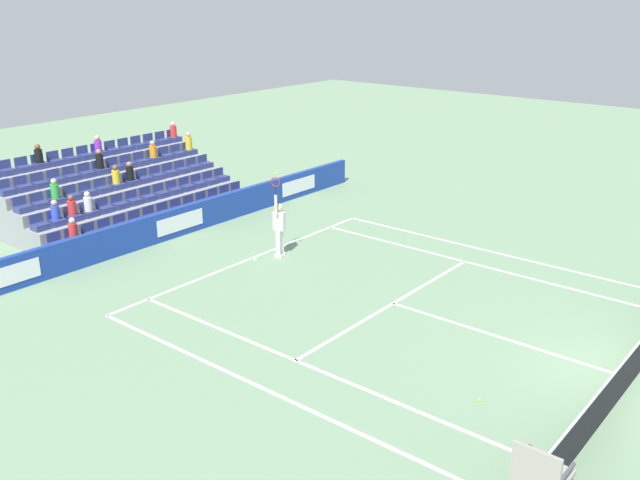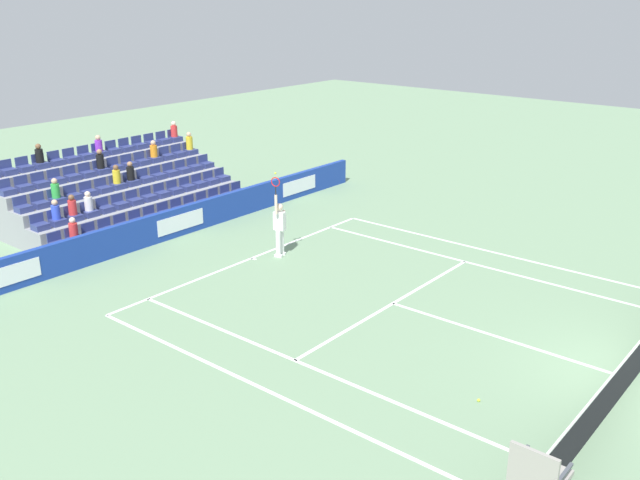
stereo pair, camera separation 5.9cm
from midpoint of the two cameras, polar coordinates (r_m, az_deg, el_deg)
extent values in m
plane|color=gray|center=(17.35, 24.21, -10.36)|extent=(80.00, 80.00, 0.00)
cube|color=white|center=(22.79, -5.52, -1.48)|extent=(10.97, 0.10, 0.01)
cube|color=white|center=(19.58, 6.04, -5.14)|extent=(8.23, 0.10, 0.01)
cube|color=white|center=(18.22, 14.52, -7.68)|extent=(0.10, 6.40, 0.01)
cube|color=white|center=(16.39, -0.73, -10.26)|extent=(0.10, 11.89, 0.01)
cube|color=white|center=(22.69, 12.77, -1.99)|extent=(0.10, 11.89, 0.01)
cube|color=white|center=(15.51, -4.07, -12.18)|extent=(0.10, 11.89, 0.01)
cube|color=white|center=(23.86, 14.28, -1.04)|extent=(0.10, 11.89, 0.01)
cube|color=white|center=(22.72, -5.34, -1.54)|extent=(0.10, 0.20, 0.01)
cube|color=#193899|center=(25.13, -11.35, 1.48)|extent=(19.07, 0.20, 1.03)
cube|color=white|center=(29.29, -1.62, 4.45)|extent=(2.03, 0.01, 0.57)
cube|color=white|center=(25.05, -11.19, 1.43)|extent=(2.03, 0.01, 0.57)
cube|color=white|center=(21.85, -24.04, -2.68)|extent=(2.03, 0.01, 0.57)
cube|color=black|center=(17.14, 24.43, -9.02)|extent=(11.77, 0.02, 0.92)
cube|color=white|center=(16.93, 24.65, -7.58)|extent=(11.77, 0.04, 0.04)
cylinder|color=white|center=(22.89, -3.07, -0.13)|extent=(0.16, 0.16, 0.90)
cylinder|color=white|center=(22.69, -3.34, -0.31)|extent=(0.16, 0.16, 0.90)
cube|color=white|center=(23.03, -3.05, -1.09)|extent=(0.19, 0.28, 0.08)
cube|color=white|center=(22.83, -3.32, -1.28)|extent=(0.19, 0.28, 0.08)
cube|color=white|center=(22.54, -3.24, 1.57)|extent=(0.31, 0.41, 0.60)
sphere|color=beige|center=(22.41, -3.26, 2.69)|extent=(0.24, 0.24, 0.24)
cylinder|color=beige|center=(22.18, -3.52, 2.91)|extent=(0.09, 0.09, 0.62)
cylinder|color=beige|center=(22.70, -2.87, 1.76)|extent=(0.09, 0.09, 0.56)
cylinder|color=black|center=(22.05, -3.55, 4.03)|extent=(0.04, 0.04, 0.28)
torus|color=red|center=(21.98, -3.56, 4.73)|extent=(0.11, 0.31, 0.31)
sphere|color=#D1E533|center=(21.91, -3.58, 5.44)|extent=(0.07, 0.07, 0.07)
cube|color=gray|center=(10.83, 17.65, -17.76)|extent=(0.70, 0.70, 0.08)
cube|color=gray|center=(10.40, 17.12, -17.28)|extent=(0.06, 0.70, 0.55)
cube|color=#474C54|center=(10.81, 16.12, -16.47)|extent=(0.56, 0.05, 0.04)
cube|color=#474C54|center=(10.65, 19.41, -17.50)|extent=(0.56, 0.05, 0.04)
cube|color=gray|center=(26.03, -12.82, 1.30)|extent=(8.68, 0.95, 0.42)
cube|color=navy|center=(28.45, -6.51, 3.88)|extent=(0.48, 0.44, 0.20)
cube|color=navy|center=(28.53, -6.81, 4.43)|extent=(0.48, 0.04, 0.30)
cube|color=navy|center=(28.04, -7.41, 3.61)|extent=(0.48, 0.44, 0.20)
cube|color=navy|center=(28.12, -7.72, 4.17)|extent=(0.48, 0.04, 0.30)
cube|color=navy|center=(27.64, -8.35, 3.33)|extent=(0.48, 0.44, 0.20)
cube|color=navy|center=(27.72, -8.65, 3.90)|extent=(0.48, 0.04, 0.30)
cube|color=navy|center=(27.25, -9.30, 3.04)|extent=(0.48, 0.44, 0.20)
cube|color=navy|center=(27.32, -9.61, 3.61)|extent=(0.48, 0.04, 0.30)
cube|color=navy|center=(26.86, -10.29, 2.74)|extent=(0.48, 0.44, 0.20)
cube|color=navy|center=(26.94, -10.60, 3.32)|extent=(0.48, 0.04, 0.30)
cube|color=navy|center=(26.48, -11.30, 2.43)|extent=(0.48, 0.44, 0.20)
cube|color=navy|center=(26.56, -11.61, 3.02)|extent=(0.48, 0.04, 0.30)
cube|color=navy|center=(26.12, -12.34, 2.11)|extent=(0.48, 0.44, 0.20)
cube|color=navy|center=(26.20, -12.66, 2.71)|extent=(0.48, 0.04, 0.30)
cube|color=navy|center=(25.76, -13.41, 1.78)|extent=(0.48, 0.44, 0.20)
cube|color=navy|center=(25.84, -13.73, 2.40)|extent=(0.48, 0.04, 0.30)
cube|color=navy|center=(25.41, -14.51, 1.45)|extent=(0.48, 0.44, 0.20)
cube|color=navy|center=(25.49, -14.83, 2.07)|extent=(0.48, 0.04, 0.30)
cube|color=navy|center=(25.07, -15.64, 1.10)|extent=(0.48, 0.44, 0.20)
cube|color=navy|center=(25.16, -15.96, 1.73)|extent=(0.48, 0.04, 0.30)
cube|color=navy|center=(24.75, -16.80, 0.74)|extent=(0.48, 0.44, 0.20)
cube|color=navy|center=(24.83, -17.12, 1.38)|extent=(0.48, 0.04, 0.30)
cube|color=navy|center=(24.43, -17.99, 0.37)|extent=(0.48, 0.44, 0.20)
cube|color=navy|center=(24.52, -18.30, 1.02)|extent=(0.48, 0.04, 0.30)
cube|color=navy|center=(24.13, -19.21, 0.00)|extent=(0.48, 0.44, 0.20)
cube|color=navy|center=(24.21, -19.52, 0.66)|extent=(0.48, 0.04, 0.30)
cube|color=navy|center=(23.84, -20.46, -0.39)|extent=(0.48, 0.44, 0.20)
cube|color=navy|center=(23.92, -20.77, 0.28)|extent=(0.48, 0.04, 0.30)
cube|color=gray|center=(26.69, -14.12, 2.13)|extent=(8.68, 0.95, 0.84)
cube|color=navy|center=(29.01, -7.86, 4.99)|extent=(0.48, 0.44, 0.20)
cube|color=navy|center=(29.10, -8.15, 5.53)|extent=(0.48, 0.04, 0.30)
cube|color=navy|center=(28.61, -8.77, 4.74)|extent=(0.48, 0.44, 0.20)
cube|color=navy|center=(28.69, -9.06, 5.28)|extent=(0.48, 0.04, 0.30)
cube|color=navy|center=(28.22, -9.70, 4.48)|extent=(0.48, 0.44, 0.20)
cube|color=navy|center=(28.30, -10.00, 5.03)|extent=(0.48, 0.04, 0.30)
cube|color=navy|center=(27.83, -10.66, 4.21)|extent=(0.48, 0.44, 0.20)
cube|color=navy|center=(27.92, -10.96, 4.77)|extent=(0.48, 0.04, 0.30)
cube|color=navy|center=(27.45, -11.64, 3.93)|extent=(0.48, 0.44, 0.20)
cube|color=navy|center=(27.54, -11.94, 4.50)|extent=(0.48, 0.04, 0.30)
cube|color=navy|center=(27.08, -12.65, 3.64)|extent=(0.48, 0.44, 0.20)
cube|color=navy|center=(27.17, -12.95, 4.22)|extent=(0.48, 0.04, 0.30)
cube|color=navy|center=(26.72, -13.69, 3.35)|extent=(0.48, 0.44, 0.20)
cube|color=navy|center=(26.81, -13.99, 3.93)|extent=(0.48, 0.04, 0.30)
cube|color=navy|center=(26.38, -14.75, 3.04)|extent=(0.48, 0.44, 0.20)
cube|color=navy|center=(26.47, -15.05, 3.63)|extent=(0.48, 0.04, 0.30)
cube|color=navy|center=(26.04, -15.84, 2.73)|extent=(0.48, 0.44, 0.20)
cube|color=navy|center=(26.13, -16.15, 3.33)|extent=(0.48, 0.04, 0.30)
cube|color=navy|center=(25.71, -16.96, 2.40)|extent=(0.48, 0.44, 0.20)
cube|color=navy|center=(25.80, -17.27, 3.01)|extent=(0.48, 0.04, 0.30)
cube|color=navy|center=(25.39, -18.11, 2.07)|extent=(0.48, 0.44, 0.20)
cube|color=navy|center=(25.48, -18.41, 2.69)|extent=(0.48, 0.04, 0.30)
cube|color=navy|center=(25.08, -19.28, 1.73)|extent=(0.48, 0.44, 0.20)
cube|color=navy|center=(25.18, -19.59, 2.36)|extent=(0.48, 0.04, 0.30)
cube|color=navy|center=(24.79, -20.49, 1.38)|extent=(0.48, 0.44, 0.20)
cube|color=navy|center=(24.88, -20.79, 2.01)|extent=(0.48, 0.04, 0.30)
cube|color=navy|center=(24.50, -21.72, 1.02)|extent=(0.48, 0.44, 0.20)
cube|color=navy|center=(24.60, -22.02, 1.66)|extent=(0.48, 0.04, 0.30)
cube|color=gray|center=(27.38, -15.36, 2.91)|extent=(8.68, 0.95, 1.26)
cube|color=navy|center=(29.60, -9.16, 6.05)|extent=(0.48, 0.44, 0.20)
cube|color=navy|center=(29.69, -9.45, 6.57)|extent=(0.48, 0.04, 0.30)
cube|color=navy|center=(29.20, -10.07, 5.82)|extent=(0.48, 0.44, 0.20)
cube|color=navy|center=(29.30, -10.36, 6.35)|extent=(0.48, 0.04, 0.30)
cube|color=navy|center=(28.82, -11.00, 5.58)|extent=(0.48, 0.44, 0.20)
cube|color=navy|center=(28.91, -11.29, 6.11)|extent=(0.48, 0.04, 0.30)
cube|color=navy|center=(28.44, -11.96, 5.33)|extent=(0.48, 0.44, 0.20)
cube|color=navy|center=(28.53, -12.25, 5.87)|extent=(0.48, 0.04, 0.30)
cube|color=navy|center=(28.07, -12.94, 5.07)|extent=(0.48, 0.44, 0.20)
cube|color=navy|center=(28.17, -13.23, 5.62)|extent=(0.48, 0.04, 0.30)
cube|color=navy|center=(27.71, -13.94, 4.80)|extent=(0.48, 0.44, 0.20)
cube|color=navy|center=(27.81, -14.24, 5.36)|extent=(0.48, 0.04, 0.30)
cube|color=navy|center=(27.36, -14.97, 4.52)|extent=(0.48, 0.44, 0.20)
cube|color=navy|center=(27.46, -15.27, 5.09)|extent=(0.48, 0.04, 0.30)
cube|color=navy|center=(27.02, -16.03, 4.24)|extent=(0.48, 0.44, 0.20)
cube|color=navy|center=(27.12, -16.32, 4.81)|extent=(0.48, 0.04, 0.30)
cube|color=navy|center=(26.69, -17.11, 3.95)|extent=(0.48, 0.44, 0.20)
cube|color=navy|center=(26.79, -17.41, 4.53)|extent=(0.48, 0.04, 0.30)
cube|color=navy|center=(26.37, -18.22, 3.64)|extent=(0.48, 0.44, 0.20)
cube|color=navy|center=(26.47, -18.51, 4.23)|extent=(0.48, 0.04, 0.30)
cube|color=navy|center=(26.06, -19.35, 3.33)|extent=(0.48, 0.44, 0.20)
cube|color=navy|center=(26.16, -19.65, 3.93)|extent=(0.48, 0.04, 0.30)
cube|color=navy|center=(25.76, -20.51, 3.02)|extent=(0.48, 0.44, 0.20)
cube|color=navy|center=(25.86, -20.81, 3.62)|extent=(0.48, 0.04, 0.30)
cube|color=navy|center=(25.47, -21.70, 2.69)|extent=(0.48, 0.44, 0.20)
cube|color=navy|center=(25.57, -21.99, 3.30)|extent=(0.48, 0.04, 0.30)
cube|color=navy|center=(25.19, -22.91, 2.35)|extent=(0.48, 0.44, 0.20)
cube|color=navy|center=(25.30, -23.20, 2.97)|extent=(0.48, 0.04, 0.30)
cube|color=gray|center=(28.08, -16.54, 3.65)|extent=(8.68, 0.95, 1.68)
cube|color=navy|center=(30.21, -10.42, 7.07)|extent=(0.48, 0.44, 0.20)
cube|color=navy|center=(30.31, -10.70, 7.58)|extent=(0.48, 0.04, 0.30)
cube|color=navy|center=(29.82, -11.33, 6.85)|extent=(0.48, 0.44, 0.20)
cube|color=navy|center=(29.92, -11.60, 7.37)|extent=(0.48, 0.04, 0.30)
cube|color=navy|center=(29.45, -12.25, 6.63)|extent=(0.48, 0.44, 0.20)
cube|color=navy|center=(29.55, -12.53, 7.15)|extent=(0.48, 0.04, 0.30)
cube|color=navy|center=(29.08, -13.21, 6.39)|extent=(0.48, 0.44, 0.20)
cube|color=navy|center=(29.18, -13.49, 6.92)|extent=(0.48, 0.04, 0.30)
cube|color=navy|center=(28.71, -14.18, 6.15)|extent=(0.48, 0.44, 0.20)
cube|color=navy|center=(28.82, -14.46, 6.68)|extent=(0.48, 0.04, 0.30)
cube|color=navy|center=(28.36, -15.18, 5.90)|extent=(0.48, 0.44, 0.20)
cube|color=navy|center=(28.47, -15.46, 6.44)|extent=(0.48, 0.04, 0.30)
cube|color=navy|center=(28.02, -16.20, 5.64)|extent=(0.48, 0.44, 0.20)
cube|color=navy|center=(28.13, -16.49, 6.19)|extent=(0.48, 0.04, 0.30)
cube|color=navy|center=(27.69, -17.25, 5.38)|extent=(0.48, 0.44, 0.20)
cube|color=navy|center=(27.79, -17.54, 5.93)|extent=(0.48, 0.04, 0.30)
cube|color=navy|center=(27.36, -18.32, 5.10)|extent=(0.48, 0.44, 0.20)
cube|color=navy|center=(27.47, -18.61, 5.67)|extent=(0.48, 0.04, 0.30)
cube|color=navy|center=(27.05, -19.42, 4.82)|extent=(0.48, 0.44, 0.20)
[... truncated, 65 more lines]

